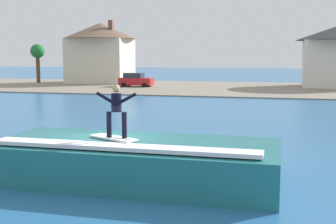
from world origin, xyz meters
The scene contains 9 objects.
ground_plane centered at (0.00, 0.00, 0.00)m, with size 260.00×260.00×0.00m, color #2B679D.
wave_crest centered at (0.91, -0.30, 0.67)m, with size 9.16×3.99×1.43m.
surfboard centered at (0.33, -0.69, 1.46)m, with size 1.80×1.24×0.06m.
surfer centered at (0.47, -0.77, 2.43)m, with size 1.34×0.32×1.67m.
shoreline_bank centered at (0.00, 41.15, 0.06)m, with size 120.00×24.18×0.12m.
car_near_shore centered at (-12.53, 39.96, 0.95)m, with size 4.19×2.23×1.86m.
house_with_chimney centered at (-19.94, 46.25, 4.92)m, with size 10.37×10.37×8.91m.
tree_tall_bare centered at (-28.90, 44.43, 4.31)m, with size 2.03×2.03×5.66m.
tree_short_bushy centered at (9.59, 44.73, 4.32)m, with size 3.10×3.10×5.91m.
Camera 1 is at (5.46, -13.73, 4.07)m, focal length 47.71 mm.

